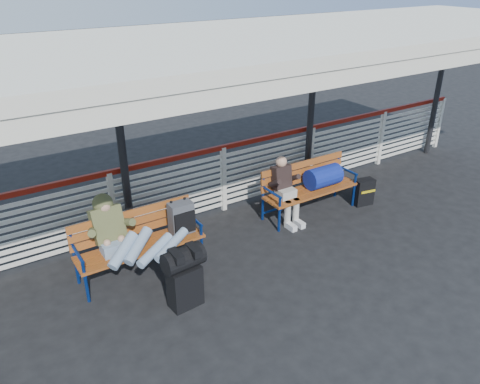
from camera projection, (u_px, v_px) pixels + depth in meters
ground at (289, 259)px, 7.06m from camera, size 60.00×60.00×0.00m
fence at (223, 176)px, 8.21m from camera, size 12.08×0.08×1.24m
canopy at (260, 43)px, 6.38m from camera, size 12.60×3.60×3.16m
luggage_stack at (184, 275)px, 5.91m from camera, size 0.54×0.33×0.87m
bench_left at (153, 230)px, 6.64m from camera, size 1.80×0.56×0.95m
bench_right at (317, 179)px, 8.20m from camera, size 1.80×0.56×0.92m
traveler_man at (136, 242)px, 6.15m from camera, size 0.93×1.64×0.77m
companion_person at (285, 189)px, 7.87m from camera, size 0.32×0.66×1.15m
suitcase_side at (364, 192)px, 8.58m from camera, size 0.39×0.27×0.50m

